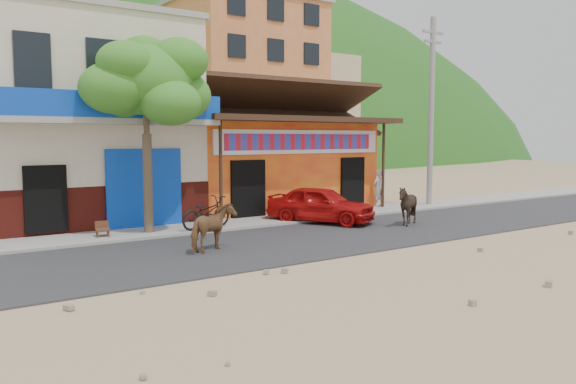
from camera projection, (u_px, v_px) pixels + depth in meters
The scene contains 15 objects.
ground at pixel (393, 250), 15.03m from camera, with size 120.00×120.00×0.00m, color #9E825B.
road at pixel (334, 236), 17.08m from camera, with size 60.00×5.00×0.04m, color #28282B.
sidewalk at pixel (272, 221), 19.95m from camera, with size 60.00×2.00×0.12m, color gray.
dance_club at pixel (260, 166), 24.19m from camera, with size 8.00×6.00×3.60m, color orange.
cafe_building at pixel (79, 124), 19.81m from camera, with size 7.00×6.00×7.00m, color beige.
apartment_front at pixel (240, 95), 39.23m from camera, with size 9.00×9.00×12.00m, color #CC723F.
apartment_rear at pixel (296, 115), 49.31m from camera, with size 8.00×8.00×10.00m, color tan.
tree at pixel (147, 134), 16.90m from camera, with size 3.00×3.00×6.00m, color #2D721E, non-canonical shape.
utility_pole at pixel (431, 112), 24.18m from camera, with size 0.24×0.24×8.00m, color gray.
cow_tan at pixel (213, 228), 14.66m from camera, with size 0.66×1.45×1.23m, color brown.
cow_dark at pixel (407, 206), 18.93m from camera, with size 1.10×1.24×1.36m, color black.
red_car at pixel (321, 204), 19.63m from camera, with size 1.52×3.77×1.29m, color #B00D0C.
scooter at pixel (206, 212), 17.88m from camera, with size 0.67×1.93×1.01m, color black.
pedestrian at pixel (378, 188), 23.66m from camera, with size 0.56×0.37×1.53m, color #B9B9B9.
cafe_chair_right at pixel (102, 222), 16.38m from camera, with size 0.39×0.39×0.83m, color #472C17, non-canonical shape.
Camera 1 is at (-10.69, -10.63, 2.98)m, focal length 35.00 mm.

